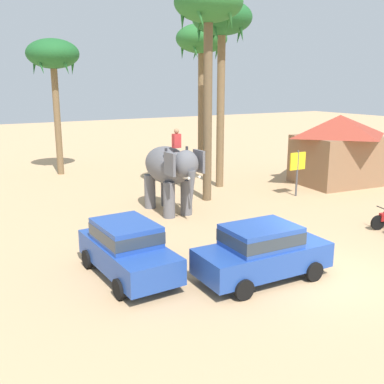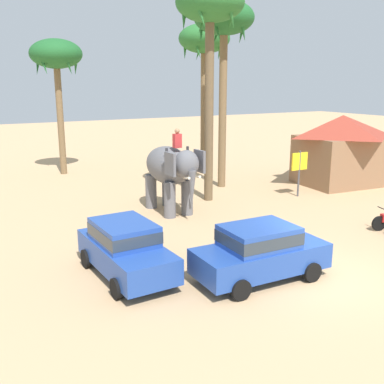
{
  "view_description": "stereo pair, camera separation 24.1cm",
  "coord_description": "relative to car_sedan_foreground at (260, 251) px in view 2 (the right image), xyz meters",
  "views": [
    {
      "loc": [
        -9.93,
        -9.22,
        5.8
      ],
      "look_at": [
        -1.23,
        5.7,
        1.6
      ],
      "focal_mm": 42.29,
      "sensor_mm": 36.0,
      "label": 1
    },
    {
      "loc": [
        -9.72,
        -9.34,
        5.8
      ],
      "look_at": [
        -1.23,
        5.7,
        1.6
      ],
      "focal_mm": 42.29,
      "sensor_mm": 36.0,
      "label": 2
    }
  ],
  "objects": [
    {
      "name": "ground_plane",
      "position": [
        1.73,
        -0.68,
        -0.93
      ],
      "size": [
        120.0,
        120.0,
        0.0
      ],
      "primitive_type": "plane",
      "color": "tan"
    },
    {
      "name": "signboard_yellow",
      "position": [
        8.1,
        7.22,
        0.76
      ],
      "size": [
        1.0,
        0.1,
        2.4
      ],
      "color": "#4C4C51",
      "rests_on": "ground"
    },
    {
      "name": "palm_tree_left_of_road",
      "position": [
        3.63,
        8.88,
        8.04
      ],
      "size": [
        3.2,
        3.2,
        10.27
      ],
      "color": "brown",
      "rests_on": "ground"
    },
    {
      "name": "car_sedan_foreground",
      "position": [
        0.0,
        0.0,
        0.0
      ],
      "size": [
        4.15,
        1.97,
        1.7
      ],
      "color": "#23479E",
      "rests_on": "ground"
    },
    {
      "name": "palm_tree_near_hut",
      "position": [
        7.13,
        15.21,
        7.19
      ],
      "size": [
        3.2,
        3.2,
        9.34
      ],
      "color": "brown",
      "rests_on": "ground"
    },
    {
      "name": "elephant_with_mahout",
      "position": [
        0.98,
        7.79,
        1.06
      ],
      "size": [
        1.69,
        3.89,
        3.88
      ],
      "color": "slate",
      "rests_on": "ground"
    },
    {
      "name": "roadside_hut",
      "position": [
        12.19,
        8.28,
        1.2
      ],
      "size": [
        5.39,
        4.68,
        4.0
      ],
      "color": "#8C6647",
      "rests_on": "ground"
    },
    {
      "name": "palm_tree_behind_elephant",
      "position": [
        5.88,
        11.12,
        7.8
      ],
      "size": [
        3.2,
        3.2,
        10.01
      ],
      "color": "brown",
      "rests_on": "ground"
    },
    {
      "name": "car_parked_far_side",
      "position": [
        -3.38,
        2.27,
        0.0
      ],
      "size": [
        1.99,
        4.16,
        1.7
      ],
      "color": "#23479E",
      "rests_on": "ground"
    },
    {
      "name": "palm_tree_far_back",
      "position": [
        -1.04,
        19.3,
        6.32
      ],
      "size": [
        3.2,
        3.2,
        8.41
      ],
      "color": "brown",
      "rests_on": "ground"
    }
  ]
}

